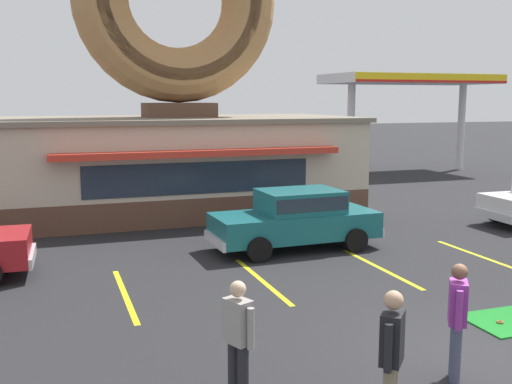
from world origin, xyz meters
The scene contains 12 objects.
ground_plane centered at (0.00, 0.00, 0.00)m, with size 160.00×160.00×0.00m, color #232326.
donut_shop_building centered at (-1.74, 13.94, 3.74)m, with size 12.30×6.75×10.96m.
mini_donut_near_right centered at (1.28, 1.10, 0.05)m, with size 0.13×0.13×0.04m, color brown.
car_teal centered at (-0.01, 7.37, 0.87)m, with size 4.61×2.08×1.60m.
pedestrian_blue_sweater_man centered at (-3.97, 0.05, 0.92)m, with size 0.37×0.56×1.66m.
pedestrian_hooded_kid centered at (-0.84, -0.38, 0.95)m, with size 0.41×0.51×1.71m.
pedestrian_leather_jacket_man centered at (-2.45, -1.25, 0.99)m, with size 0.43×0.47×1.77m.
gas_station_canopy centered at (12.46, 21.11, 4.86)m, with size 9.00×4.46×5.30m.
parking_stripe_far_left centered at (-4.85, 5.00, 0.00)m, with size 0.12×3.60×0.01m, color yellow.
parking_stripe_left centered at (-1.85, 5.00, 0.00)m, with size 0.12×3.60×0.01m, color yellow.
parking_stripe_mid_left centered at (1.15, 5.00, 0.00)m, with size 0.12×3.60×0.01m, color yellow.
parking_stripe_centre centered at (4.15, 5.00, 0.00)m, with size 0.12×3.60×0.01m, color yellow.
Camera 1 is at (-6.22, -7.10, 4.00)m, focal length 42.00 mm.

